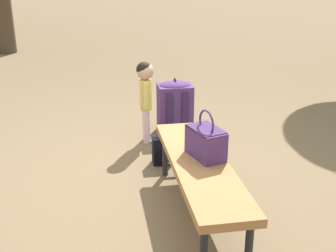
% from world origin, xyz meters
% --- Properties ---
extents(ground_plane, '(40.00, 40.00, 0.00)m').
position_xyz_m(ground_plane, '(0.00, 0.00, 0.00)').
color(ground_plane, brown).
rests_on(ground_plane, ground).
extents(park_bench, '(1.63, 0.57, 0.45)m').
position_xyz_m(park_bench, '(-0.76, -0.17, 0.39)').
color(park_bench, '#9E6B3D').
rests_on(park_bench, ground).
extents(handbag, '(0.35, 0.23, 0.37)m').
position_xyz_m(handbag, '(-0.69, -0.24, 0.58)').
color(handbag, '#4C2D66').
rests_on(handbag, park_bench).
extents(child_standing, '(0.23, 0.18, 0.86)m').
position_xyz_m(child_standing, '(0.76, -0.12, 0.57)').
color(child_standing, '#E5B2C6').
rests_on(child_standing, ground).
extents(backpack_large, '(0.36, 0.40, 0.63)m').
position_xyz_m(backpack_large, '(0.94, -0.49, 0.31)').
color(backpack_large, '#4C2D66').
rests_on(backpack_large, ground).
extents(backpack_small, '(0.18, 0.20, 0.31)m').
position_xyz_m(backpack_small, '(0.20, -0.15, 0.15)').
color(backpack_small, black).
rests_on(backpack_small, ground).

